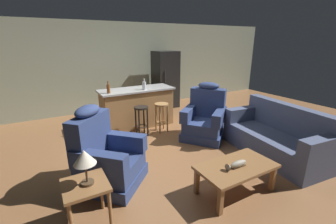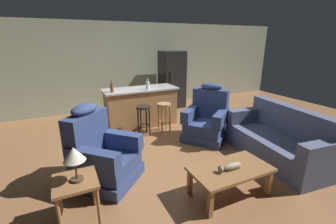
# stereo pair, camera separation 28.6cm
# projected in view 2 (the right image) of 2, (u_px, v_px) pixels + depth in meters

# --- Properties ---
(ground_plane) EXTENTS (12.00, 12.00, 0.00)m
(ground_plane) POSITION_uv_depth(u_px,v_px,m) (163.00, 146.00, 4.61)
(ground_plane) COLOR brown
(back_wall) EXTENTS (12.00, 0.05, 2.60)m
(back_wall) POSITION_uv_depth(u_px,v_px,m) (121.00, 67.00, 6.90)
(back_wall) COLOR #9EA88E
(back_wall) RESTS_ON ground_plane
(coffee_table) EXTENTS (1.10, 0.60, 0.42)m
(coffee_table) POSITION_uv_depth(u_px,v_px,m) (230.00, 171.00, 3.05)
(coffee_table) COLOR olive
(coffee_table) RESTS_ON ground_plane
(fish_figurine) EXTENTS (0.34, 0.10, 0.10)m
(fish_figurine) POSITION_uv_depth(u_px,v_px,m) (230.00, 167.00, 2.98)
(fish_figurine) COLOR #4C3823
(fish_figurine) RESTS_ON coffee_table
(couch) EXTENTS (1.04, 1.98, 0.94)m
(couch) POSITION_uv_depth(u_px,v_px,m) (279.00, 141.00, 4.04)
(couch) COLOR #4C5675
(couch) RESTS_ON ground_plane
(recliner_near_lamp) EXTENTS (1.19, 1.19, 1.20)m
(recliner_near_lamp) POSITION_uv_depth(u_px,v_px,m) (101.00, 155.00, 3.36)
(recliner_near_lamp) COLOR navy
(recliner_near_lamp) RESTS_ON ground_plane
(recliner_near_island) EXTENTS (1.18, 1.18, 1.20)m
(recliner_near_island) POSITION_uv_depth(u_px,v_px,m) (207.00, 120.00, 4.87)
(recliner_near_island) COLOR navy
(recliner_near_island) RESTS_ON ground_plane
(end_table) EXTENTS (0.48, 0.48, 0.56)m
(end_table) POSITION_uv_depth(u_px,v_px,m) (76.00, 188.00, 2.56)
(end_table) COLOR olive
(end_table) RESTS_ON ground_plane
(table_lamp) EXTENTS (0.24, 0.24, 0.41)m
(table_lamp) POSITION_uv_depth(u_px,v_px,m) (74.00, 156.00, 2.44)
(table_lamp) COLOR #4C3823
(table_lamp) RESTS_ON end_table
(kitchen_island) EXTENTS (1.80, 0.70, 0.95)m
(kitchen_island) POSITION_uv_depth(u_px,v_px,m) (141.00, 107.00, 5.62)
(kitchen_island) COLOR #9E7042
(kitchen_island) RESTS_ON ground_plane
(bar_stool_left) EXTENTS (0.32, 0.32, 0.68)m
(bar_stool_left) POSITION_uv_depth(u_px,v_px,m) (144.00, 115.00, 5.02)
(bar_stool_left) COLOR black
(bar_stool_left) RESTS_ON ground_plane
(bar_stool_right) EXTENTS (0.32, 0.32, 0.68)m
(bar_stool_right) POSITION_uv_depth(u_px,v_px,m) (164.00, 112.00, 5.23)
(bar_stool_right) COLOR #A87A47
(bar_stool_right) RESTS_ON ground_plane
(refrigerator) EXTENTS (0.70, 0.69, 1.76)m
(refrigerator) POSITION_uv_depth(u_px,v_px,m) (172.00, 80.00, 7.14)
(refrigerator) COLOR black
(refrigerator) RESTS_ON ground_plane
(bottle_tall_green) EXTENTS (0.08, 0.08, 0.27)m
(bottle_tall_green) POSITION_uv_depth(u_px,v_px,m) (112.00, 88.00, 5.03)
(bottle_tall_green) COLOR brown
(bottle_tall_green) RESTS_ON kitchen_island
(bottle_short_amber) EXTENTS (0.09, 0.09, 0.26)m
(bottle_short_amber) POSITION_uv_depth(u_px,v_px,m) (148.00, 85.00, 5.34)
(bottle_short_amber) COLOR silver
(bottle_short_amber) RESTS_ON kitchen_island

